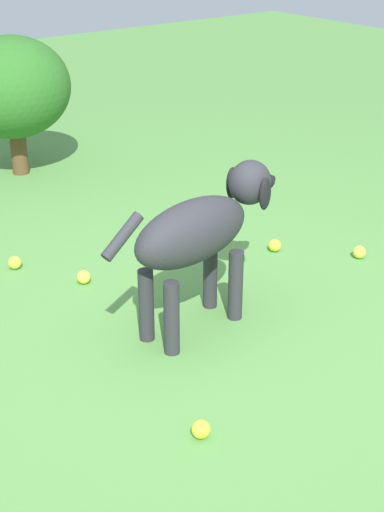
{
  "coord_description": "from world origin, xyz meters",
  "views": [
    {
      "loc": [
        -1.58,
        -2.0,
        1.67
      ],
      "look_at": [
        0.1,
        0.17,
        0.34
      ],
      "focal_mm": 52.43,
      "sensor_mm": 36.0,
      "label": 1
    }
  ],
  "objects_px": {
    "tennis_ball_2": "(201,429)",
    "tennis_ball_4": "(84,277)",
    "tennis_ball_0": "(15,263)",
    "tennis_ball_1": "(359,252)",
    "dog": "(202,230)",
    "tennis_ball_3": "(275,245)"
  },
  "relations": [
    {
      "from": "tennis_ball_2",
      "to": "tennis_ball_4",
      "type": "distance_m",
      "value": 1.25
    },
    {
      "from": "tennis_ball_0",
      "to": "tennis_ball_2",
      "type": "distance_m",
      "value": 1.56
    },
    {
      "from": "tennis_ball_0",
      "to": "tennis_ball_2",
      "type": "height_order",
      "value": "same"
    },
    {
      "from": "tennis_ball_0",
      "to": "tennis_ball_1",
      "type": "relative_size",
      "value": 1.0
    },
    {
      "from": "tennis_ball_2",
      "to": "tennis_ball_4",
      "type": "height_order",
      "value": "same"
    },
    {
      "from": "tennis_ball_1",
      "to": "tennis_ball_4",
      "type": "distance_m",
      "value": 1.39
    },
    {
      "from": "dog",
      "to": "tennis_ball_3",
      "type": "distance_m",
      "value": 0.91
    },
    {
      "from": "tennis_ball_2",
      "to": "tennis_ball_3",
      "type": "xyz_separation_m",
      "value": [
        1.22,
        0.92,
        0.0
      ]
    },
    {
      "from": "tennis_ball_1",
      "to": "tennis_ball_3",
      "type": "height_order",
      "value": "same"
    },
    {
      "from": "dog",
      "to": "tennis_ball_3",
      "type": "height_order",
      "value": "dog"
    },
    {
      "from": "tennis_ball_3",
      "to": "tennis_ball_2",
      "type": "bearing_deg",
      "value": -142.78
    },
    {
      "from": "tennis_ball_1",
      "to": "tennis_ball_2",
      "type": "bearing_deg",
      "value": -158.17
    },
    {
      "from": "tennis_ball_2",
      "to": "tennis_ball_4",
      "type": "xyz_separation_m",
      "value": [
        0.25,
        1.22,
        0.0
      ]
    },
    {
      "from": "tennis_ball_3",
      "to": "dog",
      "type": "bearing_deg",
      "value": -156.06
    },
    {
      "from": "tennis_ball_0",
      "to": "dog",
      "type": "bearing_deg",
      "value": -67.18
    },
    {
      "from": "tennis_ball_0",
      "to": "tennis_ball_4",
      "type": "height_order",
      "value": "same"
    },
    {
      "from": "tennis_ball_1",
      "to": "tennis_ball_2",
      "type": "distance_m",
      "value": 1.62
    },
    {
      "from": "tennis_ball_1",
      "to": "tennis_ball_3",
      "type": "relative_size",
      "value": 1.0
    },
    {
      "from": "tennis_ball_1",
      "to": "tennis_ball_3",
      "type": "distance_m",
      "value": 0.43
    },
    {
      "from": "tennis_ball_2",
      "to": "tennis_ball_0",
      "type": "bearing_deg",
      "value": 87.72
    },
    {
      "from": "tennis_ball_3",
      "to": "tennis_ball_4",
      "type": "xyz_separation_m",
      "value": [
        -0.96,
        0.3,
        0.0
      ]
    },
    {
      "from": "dog",
      "to": "tennis_ball_4",
      "type": "relative_size",
      "value": 14.78
    }
  ]
}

